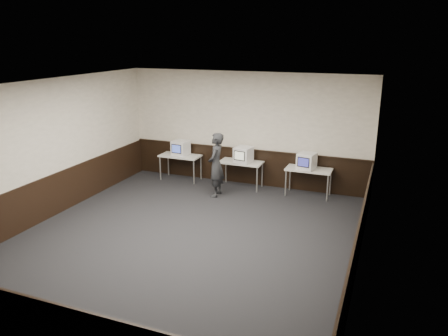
# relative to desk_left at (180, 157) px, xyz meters

# --- Properties ---
(floor) EXTENTS (8.00, 8.00, 0.00)m
(floor) POSITION_rel_desk_left_xyz_m (1.90, -3.60, -0.68)
(floor) COLOR black
(floor) RESTS_ON ground
(ceiling) EXTENTS (8.00, 8.00, 0.00)m
(ceiling) POSITION_rel_desk_left_xyz_m (1.90, -3.60, 2.52)
(ceiling) COLOR white
(ceiling) RESTS_ON back_wall
(back_wall) EXTENTS (7.00, 0.00, 7.00)m
(back_wall) POSITION_rel_desk_left_xyz_m (1.90, 0.40, 0.92)
(back_wall) COLOR beige
(back_wall) RESTS_ON ground
(front_wall) EXTENTS (7.00, 0.00, 7.00)m
(front_wall) POSITION_rel_desk_left_xyz_m (1.90, -7.60, 0.92)
(front_wall) COLOR beige
(front_wall) RESTS_ON ground
(left_wall) EXTENTS (0.00, 8.00, 8.00)m
(left_wall) POSITION_rel_desk_left_xyz_m (-1.60, -3.60, 0.92)
(left_wall) COLOR beige
(left_wall) RESTS_ON ground
(right_wall) EXTENTS (0.00, 8.00, 8.00)m
(right_wall) POSITION_rel_desk_left_xyz_m (5.40, -3.60, 0.92)
(right_wall) COLOR beige
(right_wall) RESTS_ON ground
(wainscot_back) EXTENTS (6.98, 0.04, 1.00)m
(wainscot_back) POSITION_rel_desk_left_xyz_m (1.90, 0.38, -0.18)
(wainscot_back) COLOR black
(wainscot_back) RESTS_ON back_wall
(wainscot_front) EXTENTS (6.98, 0.04, 1.00)m
(wainscot_front) POSITION_rel_desk_left_xyz_m (1.90, -7.58, -0.18)
(wainscot_front) COLOR black
(wainscot_front) RESTS_ON front_wall
(wainscot_left) EXTENTS (0.04, 7.98, 1.00)m
(wainscot_left) POSITION_rel_desk_left_xyz_m (-1.58, -3.60, -0.18)
(wainscot_left) COLOR black
(wainscot_left) RESTS_ON left_wall
(wainscot_right) EXTENTS (0.04, 7.98, 1.00)m
(wainscot_right) POSITION_rel_desk_left_xyz_m (5.38, -3.60, -0.18)
(wainscot_right) COLOR black
(wainscot_right) RESTS_ON right_wall
(wainscot_rail) EXTENTS (6.98, 0.06, 0.04)m
(wainscot_rail) POSITION_rel_desk_left_xyz_m (1.90, 0.36, 0.34)
(wainscot_rail) COLOR black
(wainscot_rail) RESTS_ON wainscot_back
(desk_left) EXTENTS (1.20, 0.60, 0.75)m
(desk_left) POSITION_rel_desk_left_xyz_m (0.00, 0.00, 0.00)
(desk_left) COLOR silver
(desk_left) RESTS_ON ground
(desk_center) EXTENTS (1.20, 0.60, 0.75)m
(desk_center) POSITION_rel_desk_left_xyz_m (1.90, 0.00, 0.00)
(desk_center) COLOR silver
(desk_center) RESTS_ON ground
(desk_right) EXTENTS (1.20, 0.60, 0.75)m
(desk_right) POSITION_rel_desk_left_xyz_m (3.80, 0.00, 0.00)
(desk_right) COLOR silver
(desk_right) RESTS_ON ground
(emac_left) EXTENTS (0.48, 0.50, 0.43)m
(emac_left) POSITION_rel_desk_left_xyz_m (0.01, 0.02, 0.29)
(emac_left) COLOR white
(emac_left) RESTS_ON desk_left
(emac_center) EXTENTS (0.50, 0.53, 0.44)m
(emac_center) POSITION_rel_desk_left_xyz_m (1.98, -0.05, 0.29)
(emac_center) COLOR white
(emac_center) RESTS_ON desk_center
(emac_right) EXTENTS (0.51, 0.53, 0.43)m
(emac_right) POSITION_rel_desk_left_xyz_m (3.74, -0.05, 0.29)
(emac_right) COLOR white
(emac_right) RESTS_ON desk_right
(person) EXTENTS (0.46, 0.66, 1.71)m
(person) POSITION_rel_desk_left_xyz_m (1.51, -0.90, 0.18)
(person) COLOR #242629
(person) RESTS_ON ground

